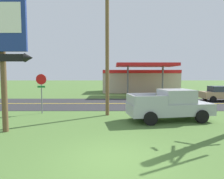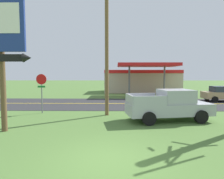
{
  "view_description": "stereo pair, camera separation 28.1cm",
  "coord_description": "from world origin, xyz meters",
  "px_view_note": "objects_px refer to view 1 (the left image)",
  "views": [
    {
      "loc": [
        -0.02,
        -6.64,
        2.91
      ],
      "look_at": [
        0.0,
        8.0,
        1.8
      ],
      "focal_mm": 31.94,
      "sensor_mm": 36.0,
      "label": 1
    },
    {
      "loc": [
        0.26,
        -6.63,
        2.91
      ],
      "look_at": [
        0.0,
        8.0,
        1.8
      ],
      "focal_mm": 31.94,
      "sensor_mm": 36.0,
      "label": 2
    }
  ],
  "objects_px": {
    "stop_sign": "(41,86)",
    "gas_station": "(139,80)",
    "motel_sign": "(1,39)",
    "utility_pole": "(107,43)",
    "car_tan_near_lane": "(220,93)",
    "pickup_silver_parked_on_lawn": "(170,105)"
  },
  "relations": [
    {
      "from": "gas_station",
      "to": "motel_sign",
      "type": "bearing_deg",
      "value": -113.22
    },
    {
      "from": "utility_pole",
      "to": "stop_sign",
      "type": "bearing_deg",
      "value": 172.54
    },
    {
      "from": "utility_pole",
      "to": "pickup_silver_parked_on_lawn",
      "type": "bearing_deg",
      "value": -22.41
    },
    {
      "from": "motel_sign",
      "to": "utility_pole",
      "type": "relative_size",
      "value": 0.71
    },
    {
      "from": "motel_sign",
      "to": "stop_sign",
      "type": "height_order",
      "value": "motel_sign"
    },
    {
      "from": "utility_pole",
      "to": "pickup_silver_parked_on_lawn",
      "type": "xyz_separation_m",
      "value": [
        4.02,
        -1.66,
        -4.14
      ]
    },
    {
      "from": "motel_sign",
      "to": "car_tan_near_lane",
      "type": "distance_m",
      "value": 21.26
    },
    {
      "from": "car_tan_near_lane",
      "to": "gas_station",
      "type": "bearing_deg",
      "value": 122.74
    },
    {
      "from": "utility_pole",
      "to": "car_tan_near_lane",
      "type": "height_order",
      "value": "utility_pole"
    },
    {
      "from": "stop_sign",
      "to": "gas_station",
      "type": "xyz_separation_m",
      "value": [
        9.83,
        18.27,
        -0.08
      ]
    },
    {
      "from": "stop_sign",
      "to": "pickup_silver_parked_on_lawn",
      "type": "height_order",
      "value": "stop_sign"
    },
    {
      "from": "gas_station",
      "to": "stop_sign",
      "type": "bearing_deg",
      "value": -118.28
    },
    {
      "from": "gas_station",
      "to": "car_tan_near_lane",
      "type": "distance_m",
      "value": 13.58
    },
    {
      "from": "motel_sign",
      "to": "pickup_silver_parked_on_lawn",
      "type": "height_order",
      "value": "motel_sign"
    },
    {
      "from": "motel_sign",
      "to": "stop_sign",
      "type": "distance_m",
      "value": 5.57
    },
    {
      "from": "utility_pole",
      "to": "pickup_silver_parked_on_lawn",
      "type": "distance_m",
      "value": 6.0
    },
    {
      "from": "gas_station",
      "to": "pickup_silver_parked_on_lawn",
      "type": "height_order",
      "value": "gas_station"
    },
    {
      "from": "motel_sign",
      "to": "gas_station",
      "type": "relative_size",
      "value": 0.57
    },
    {
      "from": "motel_sign",
      "to": "utility_pole",
      "type": "bearing_deg",
      "value": 40.29
    },
    {
      "from": "gas_station",
      "to": "pickup_silver_parked_on_lawn",
      "type": "bearing_deg",
      "value": -92.49
    },
    {
      "from": "motel_sign",
      "to": "pickup_silver_parked_on_lawn",
      "type": "distance_m",
      "value": 10.12
    },
    {
      "from": "pickup_silver_parked_on_lawn",
      "to": "car_tan_near_lane",
      "type": "relative_size",
      "value": 1.3
    }
  ]
}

